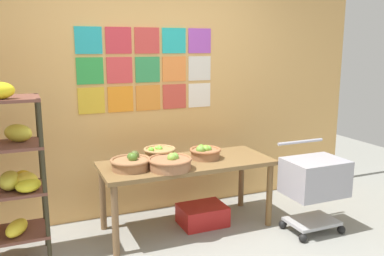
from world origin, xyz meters
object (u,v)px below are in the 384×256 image
object	(u,v)px
fruit_basket_left	(205,152)
produce_crate_under_table	(202,215)
display_table	(187,169)
fruit_basket_right	(160,153)
shopping_cart	(314,180)
fruit_basket_back_left	(170,163)
fruit_basket_back_right	(131,163)

from	to	relation	value
fruit_basket_left	produce_crate_under_table	bearing A→B (deg)	-144.30
display_table	produce_crate_under_table	xyz separation A→B (m)	(0.17, -0.00, -0.50)
fruit_basket_right	shopping_cart	size ratio (longest dim) A/B	0.36
fruit_basket_back_left	fruit_basket_right	world-z (taller)	same
fruit_basket_right	shopping_cart	xyz separation A→B (m)	(1.32, -0.69, -0.23)
fruit_basket_left	shopping_cart	size ratio (longest dim) A/B	0.36
fruit_basket_back_left	fruit_basket_right	xyz separation A→B (m)	(0.01, 0.32, 0.01)
display_table	fruit_basket_right	bearing A→B (deg)	148.57
display_table	fruit_basket_back_left	xyz separation A→B (m)	(-0.23, -0.18, 0.14)
fruit_basket_back_left	produce_crate_under_table	bearing A→B (deg)	23.90
display_table	produce_crate_under_table	size ratio (longest dim) A/B	3.63
fruit_basket_back_left	fruit_basket_back_right	distance (m)	0.36
fruit_basket_back_left	fruit_basket_left	size ratio (longest dim) A/B	1.28
produce_crate_under_table	display_table	bearing A→B (deg)	179.72
fruit_basket_left	produce_crate_under_table	size ratio (longest dim) A/B	0.68
fruit_basket_right	produce_crate_under_table	xyz separation A→B (m)	(0.40, -0.14, -0.65)
display_table	fruit_basket_left	bearing A→B (deg)	7.01
display_table	fruit_basket_back_left	bearing A→B (deg)	-142.50
shopping_cart	fruit_basket_back_right	bearing A→B (deg)	175.56
fruit_basket_back_left	fruit_basket_right	bearing A→B (deg)	89.07
fruit_basket_left	fruit_basket_back_right	bearing A→B (deg)	-175.65
fruit_basket_right	produce_crate_under_table	world-z (taller)	fruit_basket_right
fruit_basket_right	display_table	bearing A→B (deg)	-31.43
display_table	fruit_basket_back_left	distance (m)	0.33
fruit_basket_right	produce_crate_under_table	bearing A→B (deg)	-19.46
fruit_basket_back_left	produce_crate_under_table	distance (m)	0.78
produce_crate_under_table	shopping_cart	world-z (taller)	shopping_cart
fruit_basket_left	shopping_cart	distance (m)	1.08
display_table	shopping_cart	bearing A→B (deg)	-26.87
fruit_basket_back_left	shopping_cart	size ratio (longest dim) A/B	0.47
fruit_basket_back_right	shopping_cart	xyz separation A→B (m)	(1.65, -0.52, -0.22)
fruit_basket_back_right	produce_crate_under_table	bearing A→B (deg)	2.53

